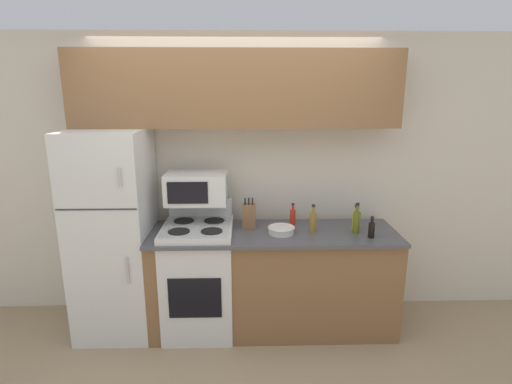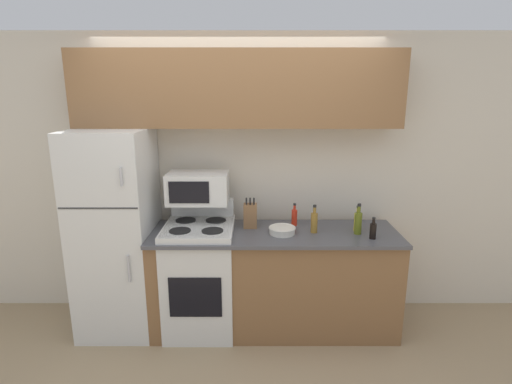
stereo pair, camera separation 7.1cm
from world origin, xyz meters
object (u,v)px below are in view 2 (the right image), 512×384
Objects in this scene: refrigerator at (116,232)px; knife_block at (249,216)px; microwave at (197,188)px; bottle_soy_sauce at (372,230)px; stove at (199,276)px; bottle_olive_oil at (357,222)px; bottle_cooking_spray at (356,221)px; bottle_vinegar at (313,222)px; bowl at (281,230)px; bottle_hot_sauce at (293,217)px.

refrigerator reaches higher than knife_block.
microwave is 2.87× the size of bottle_soy_sauce.
refrigerator reaches higher than stove.
bottle_olive_oil is (1.33, -0.06, 0.51)m from stove.
bottle_vinegar is at bearing -173.37° from bottle_cooking_spray.
bottle_cooking_spray is (1.34, 0.02, 0.50)m from stove.
bowl is at bearing -4.28° from stove.
stove is at bearing -3.66° from refrigerator.
bottle_olive_oil reaches higher than bottle_hot_sauce.
bottle_vinegar is (0.97, -0.02, 0.50)m from stove.
refrigerator is 1.42m from bowl.
bottle_cooking_spray reaches higher than bottle_hot_sauce.
refrigerator is at bearing 176.34° from stove.
microwave is at bearing -178.15° from bottle_hot_sauce.
bottle_vinegar is (0.98, -0.16, -0.25)m from microwave.
stove is 0.77m from microwave.
knife_block is 1.03× the size of bottle_olive_oil.
refrigerator reaches higher than bowl.
bowl is (0.70, -0.05, 0.44)m from stove.
microwave is at bearing 168.14° from bottle_soy_sauce.
bottle_soy_sauce is 0.75× the size of bottle_vinegar.
bottle_soy_sauce is at bearing -67.23° from bottle_cooking_spray.
bottle_hot_sauce is (0.84, 0.03, -0.27)m from microwave.
microwave is 2.35× the size of bottle_cooking_spray.
microwave is at bearing 165.26° from bowl.
bottle_olive_oil is (2.04, -0.10, 0.12)m from refrigerator.
bottle_hot_sauce is (0.82, 0.16, 0.49)m from stove.
bottle_cooking_spray is (0.64, 0.07, 0.05)m from bowl.
microwave is (0.70, 0.09, 0.37)m from refrigerator.
bottle_hot_sauce is at bearing 60.84° from bowl.
bottle_cooking_spray is at bearing 112.77° from bottle_soy_sauce.
bottle_olive_oil is at bearing -0.33° from bowl.
bowl is at bearing 171.06° from bottle_soy_sauce.
bottle_olive_oil is (0.63, -0.00, 0.07)m from bowl.
refrigerator is 8.78× the size of bottle_hot_sauce.
stove is (0.71, -0.05, -0.39)m from refrigerator.
bottle_olive_oil is at bearing 130.45° from bottle_soy_sauce.
refrigerator reaches higher than bottle_olive_oil.
knife_block is at bearing 165.90° from bottle_vinegar.
bottle_vinegar is at bearing -2.28° from refrigerator.
bowl is at bearing -31.74° from knife_block.
bottle_cooking_spray reaches higher than bottle_soy_sauce.
bottle_hot_sauce is at bearing 151.29° from bottle_soy_sauce.
knife_block is at bearing 3.38° from refrigerator.
bowl is 0.28m from bottle_vinegar.
bottle_vinegar reaches higher than bottle_soy_sauce.
bottle_vinegar is at bearing 6.61° from bowl.
microwave is 2.15× the size of bottle_vinegar.
microwave reaches higher than bowl.
stove is 5.06× the size of bottle_cooking_spray.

